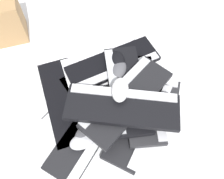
{
  "coord_description": "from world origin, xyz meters",
  "views": [
    {
      "loc": [
        -0.59,
        0.14,
        1.0
      ],
      "look_at": [
        -0.05,
        0.04,
        0.07
      ],
      "focal_mm": 40.0,
      "sensor_mm": 36.0,
      "label": 1
    }
  ],
  "objects_px": {
    "keyboard_0": "(108,70)",
    "mouse_0": "(83,141)",
    "keyboard_9": "(122,107)",
    "keyboard_4": "(131,86)",
    "keyboard_6": "(142,97)",
    "keyboard_7": "(126,88)",
    "mouse_1": "(120,90)",
    "mouse_2": "(118,60)",
    "keyboard_8": "(127,99)",
    "mouse_4": "(134,112)",
    "keyboard_2": "(89,131)",
    "keyboard_5": "(113,64)",
    "mouse_3": "(83,136)",
    "keyboard_1": "(64,100)",
    "keyboard_3": "(140,120)",
    "mouse_5": "(119,70)"
  },
  "relations": [
    {
      "from": "keyboard_7",
      "to": "mouse_5",
      "type": "xyz_separation_m",
      "value": [
        0.1,
        0.01,
        0.01
      ]
    },
    {
      "from": "keyboard_6",
      "to": "mouse_0",
      "type": "height_order",
      "value": "mouse_0"
    },
    {
      "from": "keyboard_4",
      "to": "keyboard_6",
      "type": "bearing_deg",
      "value": -161.0
    },
    {
      "from": "keyboard_9",
      "to": "mouse_5",
      "type": "height_order",
      "value": "keyboard_9"
    },
    {
      "from": "keyboard_4",
      "to": "keyboard_8",
      "type": "relative_size",
      "value": 1.06
    },
    {
      "from": "keyboard_1",
      "to": "mouse_1",
      "type": "distance_m",
      "value": 0.29
    },
    {
      "from": "keyboard_4",
      "to": "keyboard_7",
      "type": "height_order",
      "value": "keyboard_7"
    },
    {
      "from": "keyboard_0",
      "to": "mouse_4",
      "type": "distance_m",
      "value": 0.27
    },
    {
      "from": "keyboard_4",
      "to": "keyboard_1",
      "type": "bearing_deg",
      "value": 93.88
    },
    {
      "from": "keyboard_9",
      "to": "mouse_2",
      "type": "bearing_deg",
      "value": -7.34
    },
    {
      "from": "mouse_4",
      "to": "keyboard_4",
      "type": "bearing_deg",
      "value": 140.64
    },
    {
      "from": "keyboard_7",
      "to": "keyboard_4",
      "type": "bearing_deg",
      "value": -36.55
    },
    {
      "from": "keyboard_2",
      "to": "keyboard_4",
      "type": "height_order",
      "value": "same"
    },
    {
      "from": "mouse_1",
      "to": "mouse_2",
      "type": "height_order",
      "value": "mouse_1"
    },
    {
      "from": "keyboard_8",
      "to": "mouse_5",
      "type": "xyz_separation_m",
      "value": [
        0.16,
        0.0,
        -0.02
      ]
    },
    {
      "from": "mouse_2",
      "to": "mouse_3",
      "type": "xyz_separation_m",
      "value": [
        -0.32,
        0.2,
        -0.03
      ]
    },
    {
      "from": "keyboard_3",
      "to": "mouse_4",
      "type": "relative_size",
      "value": 4.03
    },
    {
      "from": "keyboard_0",
      "to": "mouse_0",
      "type": "bearing_deg",
      "value": 155.45
    },
    {
      "from": "keyboard_0",
      "to": "keyboard_5",
      "type": "xyz_separation_m",
      "value": [
        0.01,
        -0.03,
        0.03
      ]
    },
    {
      "from": "keyboard_3",
      "to": "mouse_0",
      "type": "relative_size",
      "value": 4.03
    },
    {
      "from": "keyboard_6",
      "to": "mouse_3",
      "type": "distance_m",
      "value": 0.3
    },
    {
      "from": "keyboard_6",
      "to": "mouse_4",
      "type": "height_order",
      "value": "mouse_4"
    },
    {
      "from": "mouse_5",
      "to": "mouse_1",
      "type": "bearing_deg",
      "value": -167.11
    },
    {
      "from": "keyboard_2",
      "to": "keyboard_6",
      "type": "xyz_separation_m",
      "value": [
        0.1,
        -0.25,
        0.03
      ]
    },
    {
      "from": "mouse_4",
      "to": "keyboard_3",
      "type": "bearing_deg",
      "value": 11.61
    },
    {
      "from": "keyboard_1",
      "to": "keyboard_7",
      "type": "height_order",
      "value": "keyboard_7"
    },
    {
      "from": "keyboard_6",
      "to": "mouse_1",
      "type": "bearing_deg",
      "value": 99.48
    },
    {
      "from": "keyboard_7",
      "to": "mouse_4",
      "type": "xyz_separation_m",
      "value": [
        -0.11,
        -0.01,
        -0.02
      ]
    },
    {
      "from": "keyboard_7",
      "to": "mouse_3",
      "type": "height_order",
      "value": "keyboard_7"
    },
    {
      "from": "mouse_5",
      "to": "keyboard_3",
      "type": "bearing_deg",
      "value": -144.91
    },
    {
      "from": "keyboard_6",
      "to": "mouse_2",
      "type": "relative_size",
      "value": 4.11
    },
    {
      "from": "keyboard_1",
      "to": "keyboard_7",
      "type": "bearing_deg",
      "value": -94.89
    },
    {
      "from": "keyboard_6",
      "to": "mouse_2",
      "type": "distance_m",
      "value": 0.21
    },
    {
      "from": "keyboard_7",
      "to": "mouse_0",
      "type": "distance_m",
      "value": 0.29
    },
    {
      "from": "keyboard_5",
      "to": "keyboard_9",
      "type": "height_order",
      "value": "keyboard_9"
    },
    {
      "from": "keyboard_2",
      "to": "mouse_3",
      "type": "relative_size",
      "value": 3.95
    },
    {
      "from": "mouse_0",
      "to": "keyboard_5",
      "type": "bearing_deg",
      "value": 46.99
    },
    {
      "from": "keyboard_8",
      "to": "keyboard_9",
      "type": "height_order",
      "value": "keyboard_9"
    },
    {
      "from": "keyboard_5",
      "to": "keyboard_8",
      "type": "xyz_separation_m",
      "value": [
        -0.23,
        -0.02,
        0.06
      ]
    },
    {
      "from": "mouse_2",
      "to": "keyboard_6",
      "type": "bearing_deg",
      "value": -161.54
    },
    {
      "from": "keyboard_4",
      "to": "mouse_1",
      "type": "height_order",
      "value": "mouse_1"
    },
    {
      "from": "keyboard_6",
      "to": "mouse_4",
      "type": "bearing_deg",
      "value": 143.71
    },
    {
      "from": "keyboard_4",
      "to": "mouse_4",
      "type": "bearing_deg",
      "value": 172.51
    },
    {
      "from": "keyboard_6",
      "to": "mouse_0",
      "type": "distance_m",
      "value": 0.32
    },
    {
      "from": "keyboard_7",
      "to": "mouse_5",
      "type": "distance_m",
      "value": 0.1
    },
    {
      "from": "keyboard_4",
      "to": "mouse_2",
      "type": "bearing_deg",
      "value": 22.04
    },
    {
      "from": "keyboard_5",
      "to": "mouse_4",
      "type": "distance_m",
      "value": 0.27
    },
    {
      "from": "keyboard_9",
      "to": "mouse_0",
      "type": "bearing_deg",
      "value": 114.98
    },
    {
      "from": "mouse_4",
      "to": "keyboard_0",
      "type": "bearing_deg",
      "value": 163.67
    },
    {
      "from": "keyboard_8",
      "to": "mouse_4",
      "type": "xyz_separation_m",
      "value": [
        -0.04,
        -0.03,
        -0.05
      ]
    }
  ]
}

